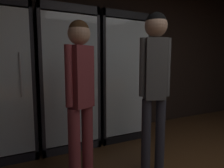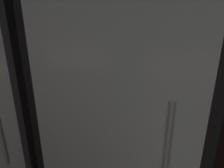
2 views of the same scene
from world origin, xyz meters
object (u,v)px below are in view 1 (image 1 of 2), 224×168
Objects in this scene: cooler_left at (67,81)px; cooler_far_left at (1,83)px; shopper_near at (80,89)px; shopper_far at (155,74)px; cooler_center at (118,78)px.

cooler_far_left is at bearing 179.94° from cooler_left.
shopper_near is 0.75m from shopper_far.
cooler_far_left is 1.86m from shopper_far.
cooler_far_left reaches higher than shopper_far.
cooler_left and cooler_center have the same top height.
cooler_left is 0.97m from shopper_near.
cooler_center is (0.81, -0.00, 0.01)m from cooler_left.
cooler_far_left is at bearing 127.55° from shopper_near.
shopper_far is at bearing -38.38° from cooler_far_left.
shopper_far is (-0.17, -1.15, 0.14)m from cooler_center.
shopper_near is at bearing 165.09° from shopper_far.
shopper_far reaches higher than shopper_near.
shopper_far is at bearing -14.91° from shopper_near.
shopper_far is (0.64, -1.15, 0.15)m from cooler_left.
cooler_far_left is at bearing 141.62° from shopper_far.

